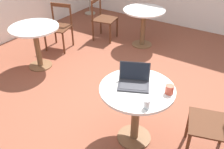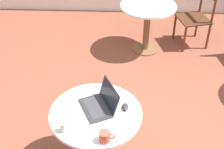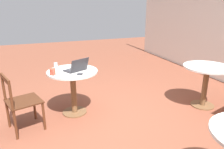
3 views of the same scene
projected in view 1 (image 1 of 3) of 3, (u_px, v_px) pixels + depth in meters
The scene contains 11 objects.
ground_plane at pixel (129, 99), 3.71m from camera, with size 16.00×16.00×0.00m, color brown.
cafe_table_near at pixel (136, 101), 2.76m from camera, with size 0.82×0.82×0.75m.
cafe_table_mid at pixel (144, 18), 4.94m from camera, with size 0.82×0.82×0.75m.
cafe_table_far at pixel (36, 36), 4.21m from camera, with size 0.82×0.82×0.75m.
chair_near_front at pixel (215, 125), 2.64m from camera, with size 0.56×0.56×0.87m.
chair_mid_back at pixel (103, 19), 5.30m from camera, with size 0.53×0.53×0.87m.
chair_far_right at pixel (59, 27), 4.92m from camera, with size 0.55×0.55×0.87m.
laptop at pixel (134, 81), 2.70m from camera, with size 0.39×0.42×0.22m.
mouse at pixel (143, 74), 2.87m from camera, with size 0.06×0.10×0.03m.
mug at pixel (170, 89), 2.57m from camera, with size 0.13×0.09×0.10m.
drinking_glass at pixel (147, 104), 2.37m from camera, with size 0.06×0.06×0.09m.
Camera 1 is at (-2.57, -1.39, 2.32)m, focal length 40.00 mm.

